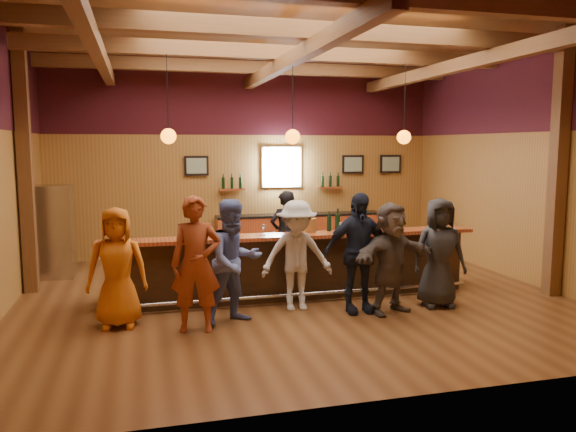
{
  "coord_description": "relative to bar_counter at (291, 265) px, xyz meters",
  "views": [
    {
      "loc": [
        -2.44,
        -8.98,
        2.56
      ],
      "look_at": [
        0.0,
        0.3,
        1.35
      ],
      "focal_mm": 35.0,
      "sensor_mm": 36.0,
      "label": 1
    }
  ],
  "objects": [
    {
      "name": "bottle_a",
      "position": [
        0.62,
        -0.17,
        0.72
      ],
      "size": [
        0.07,
        0.07,
        0.34
      ],
      "color": "black",
      "rests_on": "bar_counter"
    },
    {
      "name": "customer_brown",
      "position": [
        1.2,
        -1.41,
        0.34
      ],
      "size": [
        1.67,
        0.99,
        1.71
      ],
      "primitive_type": "imported",
      "rotation": [
        0.0,
        0.0,
        0.33
      ],
      "color": "#4F453F",
      "rests_on": "ground"
    },
    {
      "name": "glass_g",
      "position": [
        1.56,
        -0.24,
        0.72
      ],
      "size": [
        0.08,
        0.08,
        0.18
      ],
      "color": "silver",
      "rests_on": "bar_counter"
    },
    {
      "name": "back_bar_cabinet",
      "position": [
        1.18,
        3.57,
        -0.05
      ],
      "size": [
        4.0,
        0.52,
        0.95
      ],
      "color": "#92381A",
      "rests_on": "ground"
    },
    {
      "name": "ice_bucket",
      "position": [
        0.28,
        -0.2,
        0.7
      ],
      "size": [
        0.21,
        0.21,
        0.23
      ],
      "primitive_type": "cylinder",
      "color": "brown",
      "rests_on": "bar_counter"
    },
    {
      "name": "customer_denim",
      "position": [
        -1.19,
        -1.27,
        0.38
      ],
      "size": [
        1.05,
        0.94,
        1.8
      ],
      "primitive_type": "imported",
      "rotation": [
        0.0,
        0.0,
        0.34
      ],
      "color": "#5364A6",
      "rests_on": "ground"
    },
    {
      "name": "pendant_lights",
      "position": [
        -0.02,
        -0.15,
        2.19
      ],
      "size": [
        4.24,
        0.24,
        1.37
      ],
      "color": "black",
      "rests_on": "room"
    },
    {
      "name": "room",
      "position": [
        -0.02,
        -0.09,
        2.69
      ],
      "size": [
        9.04,
        9.0,
        4.52
      ],
      "color": "brown",
      "rests_on": "ground"
    },
    {
      "name": "customer_white",
      "position": [
        -0.15,
        -0.88,
        0.34
      ],
      "size": [
        1.15,
        0.71,
        1.72
      ],
      "primitive_type": "imported",
      "rotation": [
        0.0,
        0.0,
        -0.06
      ],
      "color": "beige",
      "rests_on": "ground"
    },
    {
      "name": "glass_c",
      "position": [
        -1.5,
        -0.29,
        0.72
      ],
      "size": [
        0.08,
        0.08,
        0.19
      ],
      "color": "silver",
      "rests_on": "bar_counter"
    },
    {
      "name": "glass_h",
      "position": [
        1.85,
        -0.27,
        0.7
      ],
      "size": [
        0.07,
        0.07,
        0.16
      ],
      "color": "silver",
      "rests_on": "bar_counter"
    },
    {
      "name": "customer_navy",
      "position": [
        0.72,
        -1.23,
        0.41
      ],
      "size": [
        1.1,
        0.47,
        1.85
      ],
      "primitive_type": "imported",
      "rotation": [
        0.0,
        0.0,
        0.02
      ],
      "color": "black",
      "rests_on": "ground"
    },
    {
      "name": "customer_redvest",
      "position": [
        -1.76,
        -1.5,
        0.42
      ],
      "size": [
        0.75,
        0.56,
        1.89
      ],
      "primitive_type": "imported",
      "rotation": [
        0.0,
        0.0,
        -0.16
      ],
      "color": "#90391A",
      "rests_on": "ground"
    },
    {
      "name": "customer_orange",
      "position": [
        -2.82,
        -1.04,
        0.33
      ],
      "size": [
        0.86,
        0.58,
        1.71
      ],
      "primitive_type": "imported",
      "rotation": [
        0.0,
        0.0,
        -0.05
      ],
      "color": "#CA6113",
      "rests_on": "ground"
    },
    {
      "name": "bartender",
      "position": [
        0.2,
        1.19,
        0.33
      ],
      "size": [
        0.7,
        0.54,
        1.71
      ],
      "primitive_type": "imported",
      "rotation": [
        0.0,
        0.0,
        3.37
      ],
      "color": "black",
      "rests_on": "ground"
    },
    {
      "name": "framed_pictures",
      "position": [
        1.65,
        3.79,
        1.58
      ],
      "size": [
        5.35,
        0.05,
        0.45
      ],
      "color": "black",
      "rests_on": "room"
    },
    {
      "name": "glass_a",
      "position": [
        -2.75,
        -0.3,
        0.71
      ],
      "size": [
        0.08,
        0.08,
        0.17
      ],
      "color": "silver",
      "rests_on": "bar_counter"
    },
    {
      "name": "wine_shelves",
      "position": [
        0.78,
        3.73,
        1.1
      ],
      "size": [
        3.0,
        0.18,
        0.3
      ],
      "color": "#92381A",
      "rests_on": "room"
    },
    {
      "name": "stainless_fridge",
      "position": [
        -4.12,
        2.45,
        0.38
      ],
      "size": [
        0.7,
        0.7,
        1.8
      ],
      "primitive_type": "cube",
      "color": "silver",
      "rests_on": "ground"
    },
    {
      "name": "glass_d",
      "position": [
        -1.04,
        -0.45,
        0.7
      ],
      "size": [
        0.07,
        0.07,
        0.16
      ],
      "color": "silver",
      "rests_on": "bar_counter"
    },
    {
      "name": "bar_counter",
      "position": [
        0.0,
        0.0,
        0.0
      ],
      "size": [
        6.3,
        1.07,
        1.11
      ],
      "color": "black",
      "rests_on": "ground"
    },
    {
      "name": "glass_f",
      "position": [
        0.78,
        -0.32,
        0.71
      ],
      "size": [
        0.08,
        0.08,
        0.17
      ],
      "color": "silver",
      "rests_on": "bar_counter"
    },
    {
      "name": "glass_b",
      "position": [
        -1.87,
        -0.43,
        0.71
      ],
      "size": [
        0.08,
        0.08,
        0.17
      ],
      "color": "silver",
      "rests_on": "bar_counter"
    },
    {
      "name": "customer_dark",
      "position": [
        2.09,
        -1.28,
        0.35
      ],
      "size": [
        0.92,
        0.67,
        1.74
      ],
      "primitive_type": "imported",
      "rotation": [
        0.0,
        0.0,
        -0.14
      ],
      "color": "#242527",
      "rests_on": "ground"
    },
    {
      "name": "glass_e",
      "position": [
        -0.55,
        -0.33,
        0.72
      ],
      "size": [
        0.08,
        0.08,
        0.18
      ],
      "color": "silver",
      "rests_on": "bar_counter"
    },
    {
      "name": "bottle_b",
      "position": [
        0.75,
        -0.24,
        0.74
      ],
      "size": [
        0.08,
        0.08,
        0.39
      ],
      "color": "black",
      "rests_on": "bar_counter"
    },
    {
      "name": "window",
      "position": [
        0.78,
        3.8,
        1.53
      ],
      "size": [
        0.95,
        0.09,
        0.95
      ],
      "color": "silver",
      "rests_on": "room"
    }
  ]
}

